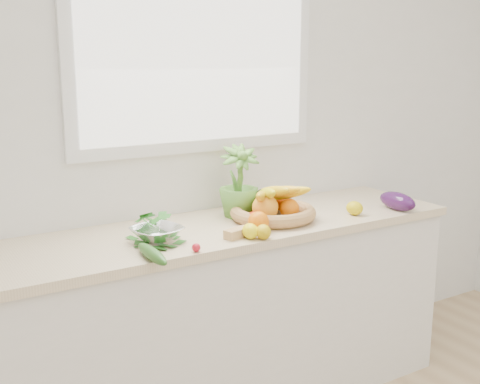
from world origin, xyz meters
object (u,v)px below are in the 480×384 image
apple (254,219)px  fruit_basket (272,208)px  eggplant (397,201)px  potted_herb (239,181)px  colander_with_spinach (157,229)px  cucumber (152,254)px

apple → fruit_basket: 0.16m
eggplant → potted_herb: (-0.74, 0.31, 0.13)m
apple → fruit_basket: bearing=22.5°
apple → colander_with_spinach: bearing=177.8°
apple → eggplant: 0.79m
apple → fruit_basket: fruit_basket is taller
apple → cucumber: bearing=-162.6°
cucumber → potted_herb: (0.62, 0.38, 0.15)m
potted_herb → fruit_basket: potted_herb is taller
apple → colander_with_spinach: 0.47m
eggplant → colander_with_spinach: colander_with_spinach is taller
eggplant → cucumber: eggplant is taller
apple → colander_with_spinach: colander_with_spinach is taller
cucumber → apple: bearing=17.4°
potted_herb → colander_with_spinach: bearing=-160.7°
eggplant → fruit_basket: size_ratio=0.56×
eggplant → colander_with_spinach: size_ratio=0.93×
cucumber → fruit_basket: (0.72, 0.24, 0.03)m
eggplant → fruit_basket: (-0.64, 0.18, 0.01)m
apple → eggplant: bearing=-8.5°
potted_herb → cucumber: bearing=-148.6°
colander_with_spinach → apple: bearing=-2.2°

